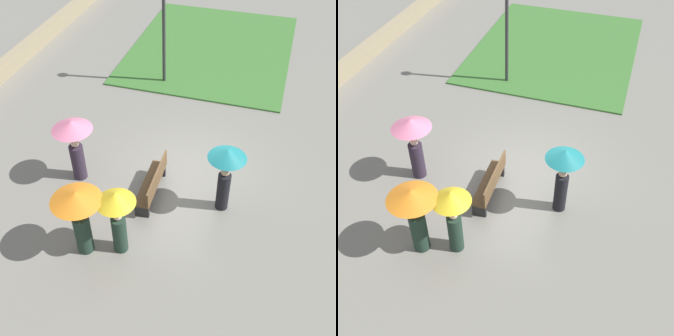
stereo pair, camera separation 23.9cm
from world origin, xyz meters
The scene contains 8 objects.
ground_plane centered at (0.00, 0.00, 0.00)m, with size 90.00×90.00×0.00m, color slate.
lawn_patch_near centered at (-7.97, -0.99, 0.03)m, with size 8.21×6.59×0.06m.
park_bench centered at (1.09, -0.68, 0.47)m, with size 1.83×0.47×0.90m.
lamp_post centered at (-4.74, -2.16, 2.83)m, with size 0.32×0.32×4.41m.
crowd_person_teal centered at (0.98, 1.20, 1.41)m, with size 0.97×0.97×2.00m.
crowd_person_pink centered at (0.98, -2.93, 1.38)m, with size 1.09×1.09×1.96m.
crowd_person_yellow centered at (3.04, -0.88, 1.32)m, with size 0.90×0.90×1.92m.
crowd_person_orange centered at (3.29, -1.69, 1.37)m, with size 1.16×1.16×1.95m.
Camera 1 is at (8.74, 2.02, 8.39)m, focal length 45.00 mm.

